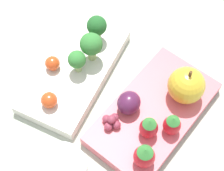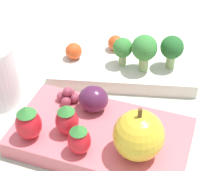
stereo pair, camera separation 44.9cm
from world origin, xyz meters
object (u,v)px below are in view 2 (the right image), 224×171
object	(u,v)px
apple	(139,135)
grape_cluster	(68,96)
plum	(93,99)
cherry_tomato_0	(115,43)
bento_box_fruit	(101,137)
bento_box_savoury	(121,67)
strawberry_0	(79,139)
cherry_tomato_1	(74,51)
broccoli_floret_0	(120,48)
broccoli_floret_1	(144,49)
strawberry_1	(67,119)
broccoli_floret_2	(172,49)
strawberry_2	(28,122)

from	to	relation	value
apple	grape_cluster	bearing A→B (deg)	146.06
apple	plum	xyz separation A→B (m)	(-0.07, 0.06, -0.01)
cherry_tomato_0	bento_box_fruit	bearing A→B (deg)	-84.34
bento_box_savoury	strawberry_0	size ratio (longest dim) A/B	5.54
plum	grape_cluster	bearing A→B (deg)	167.60
cherry_tomato_1	apple	distance (m)	0.21
broccoli_floret_0	broccoli_floret_1	xyz separation A→B (m)	(0.04, -0.01, 0.01)
grape_cluster	cherry_tomato_1	bearing A→B (deg)	102.12
strawberry_1	plum	bearing A→B (deg)	65.56
bento_box_fruit	broccoli_floret_1	xyz separation A→B (m)	(0.03, 0.14, 0.05)
bento_box_savoury	plum	bearing A→B (deg)	-96.96
cherry_tomato_1	broccoli_floret_1	bearing A→B (deg)	-3.86
cherry_tomato_0	strawberry_0	world-z (taller)	strawberry_0
cherry_tomato_1	apple	size ratio (longest dim) A/B	0.38
cherry_tomato_0	strawberry_0	size ratio (longest dim) A/B	0.59
plum	cherry_tomato_1	bearing A→B (deg)	118.32
cherry_tomato_1	strawberry_0	xyz separation A→B (m)	(0.06, -0.18, 0.01)
bento_box_savoury	broccoli_floret_1	world-z (taller)	broccoli_floret_1
cherry_tomato_0	apple	size ratio (longest dim) A/B	0.36
bento_box_fruit	broccoli_floret_0	size ratio (longest dim) A/B	5.08
bento_box_fruit	strawberry_0	size ratio (longest dim) A/B	5.52
broccoli_floret_1	strawberry_0	size ratio (longest dim) A/B	1.38
broccoli_floret_2	plum	bearing A→B (deg)	-127.45
apple	cherry_tomato_0	bearing A→B (deg)	108.07
bento_box_fruit	broccoli_floret_2	world-z (taller)	broccoli_floret_2
bento_box_fruit	cherry_tomato_1	size ratio (longest dim) A/B	8.89
apple	plum	size ratio (longest dim) A/B	1.77
plum	bento_box_savoury	bearing A→B (deg)	83.04
bento_box_savoury	grape_cluster	xyz separation A→B (m)	(-0.05, -0.11, 0.02)
cherry_tomato_0	plum	world-z (taller)	plum
cherry_tomato_0	broccoli_floret_0	bearing A→B (deg)	-68.87
apple	strawberry_2	xyz separation A→B (m)	(-0.13, -0.00, -0.01)
broccoli_floret_0	strawberry_1	size ratio (longest dim) A/B	1.04
broccoli_floret_0	broccoli_floret_2	distance (m)	0.08
cherry_tomato_0	apple	xyz separation A→B (m)	(0.07, -0.21, 0.02)
bento_box_fruit	strawberry_2	xyz separation A→B (m)	(-0.08, -0.03, 0.03)
broccoli_floret_0	plum	world-z (taller)	broccoli_floret_0
bento_box_savoury	broccoli_floret_0	distance (m)	0.04
broccoli_floret_2	grape_cluster	xyz separation A→B (m)	(-0.13, -0.11, -0.02)
broccoli_floret_0	strawberry_0	xyz separation A→B (m)	(-0.01, -0.18, -0.01)
strawberry_1	strawberry_2	distance (m)	0.05
plum	strawberry_0	bearing A→B (deg)	-88.73
bento_box_fruit	broccoli_floret_0	xyz separation A→B (m)	(-0.00, 0.14, 0.04)
strawberry_1	cherry_tomato_1	bearing A→B (deg)	103.66
broccoli_floret_2	plum	size ratio (longest dim) A/B	1.35
broccoli_floret_0	strawberry_0	distance (m)	0.18
broccoli_floret_2	apple	size ratio (longest dim) A/B	0.76
broccoli_floret_0	apple	size ratio (longest dim) A/B	0.66
cherry_tomato_1	apple	xyz separation A→B (m)	(0.13, -0.17, 0.02)
broccoli_floret_1	cherry_tomato_1	world-z (taller)	broccoli_floret_1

